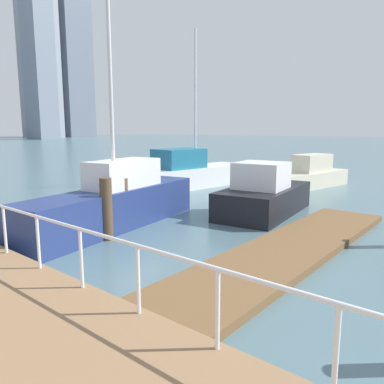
# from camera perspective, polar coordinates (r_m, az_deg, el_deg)

# --- Properties ---
(floating_dock) EXTENTS (10.60, 2.00, 0.18)m
(floating_dock) POSITION_cam_1_polar(r_m,az_deg,el_deg) (9.81, 14.16, -8.72)
(floating_dock) COLOR brown
(floating_dock) RESTS_ON ground_plane
(boardwalk_railing) EXTENTS (0.06, 30.35, 1.08)m
(boardwalk_railing) POSITION_cam_1_polar(r_m,az_deg,el_deg) (7.29, -19.87, -6.10)
(boardwalk_railing) COLOR white
(boardwalk_railing) RESTS_ON boardwalk
(dock_piling_3) EXTENTS (0.30, 0.30, 1.64)m
(dock_piling_3) POSITION_cam_1_polar(r_m,az_deg,el_deg) (11.76, -10.41, -1.85)
(dock_piling_3) COLOR brown
(dock_piling_3) RESTS_ON ground_plane
(dock_piling_4) EXTENTS (0.34, 0.34, 1.78)m
(dock_piling_4) POSITION_cam_1_polar(r_m,az_deg,el_deg) (10.81, -12.93, -2.57)
(dock_piling_4) COLOR brown
(dock_piling_4) RESTS_ON ground_plane
(moored_boat_0) EXTENTS (7.13, 2.63, 9.59)m
(moored_boat_0) POSITION_cam_1_polar(r_m,az_deg,el_deg) (12.19, -11.48, -1.36)
(moored_boat_0) COLOR navy
(moored_boat_0) RESTS_ON ground_plane
(moored_boat_3) EXTENTS (7.18, 2.64, 1.78)m
(moored_boat_3) POSITION_cam_1_polar(r_m,az_deg,el_deg) (20.65, 16.72, 2.24)
(moored_boat_3) COLOR beige
(moored_boat_3) RESTS_ON ground_plane
(moored_boat_4) EXTENTS (4.98, 2.73, 1.94)m
(moored_boat_4) POSITION_cam_1_polar(r_m,az_deg,el_deg) (14.07, 10.90, -0.47)
(moored_boat_4) COLOR black
(moored_boat_4) RESTS_ON ground_plane
(moored_boat_5) EXTENTS (7.04, 2.88, 8.25)m
(moored_boat_5) POSITION_cam_1_polar(r_m,az_deg,el_deg) (20.39, -0.04, 3.03)
(moored_boat_5) COLOR white
(moored_boat_5) RESTS_ON ground_plane
(skyline_tower_5) EXTENTS (6.61, 9.85, 50.07)m
(skyline_tower_5) POSITION_cam_1_polar(r_m,az_deg,el_deg) (126.17, -22.42, 18.92)
(skyline_tower_5) COLOR gray
(skyline_tower_5) RESTS_ON ground_plane
(skyline_tower_6) EXTENTS (9.97, 13.64, 78.20)m
(skyline_tower_6) POSITION_cam_1_polar(r_m,az_deg,el_deg) (152.48, -22.61, 22.57)
(skyline_tower_6) COLOR #8C939E
(skyline_tower_6) RESTS_ON ground_plane
(skyline_tower_7) EXTENTS (12.61, 10.26, 53.80)m
(skyline_tower_7) POSITION_cam_1_polar(r_m,az_deg,el_deg) (156.09, -17.69, 17.94)
(skyline_tower_7) COLOR slate
(skyline_tower_7) RESTS_ON ground_plane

